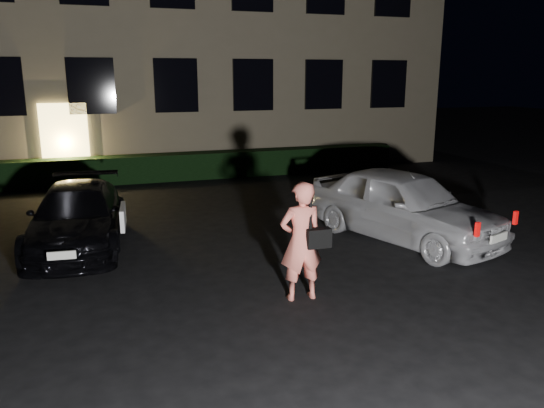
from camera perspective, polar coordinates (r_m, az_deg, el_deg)
name	(u,v)px	position (r m, az deg, el deg)	size (l,w,h in m)	color
ground	(296,311)	(7.90, 2.61, -11.39)	(80.00, 80.00, 0.00)	black
building	(157,3)	(21.97, -12.29, 20.40)	(20.00, 8.11, 12.00)	#6F654F
hedge	(181,166)	(17.61, -9.72, 4.00)	(15.00, 0.70, 0.85)	black
sedan	(78,216)	(11.23, -20.18, -1.27)	(2.08, 4.35, 1.21)	black
hatch	(403,205)	(11.25, 13.89, -0.08)	(3.07, 4.68, 1.48)	silver
man	(302,241)	(7.98, 3.21, -4.00)	(0.75, 0.45, 1.84)	#EC7362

